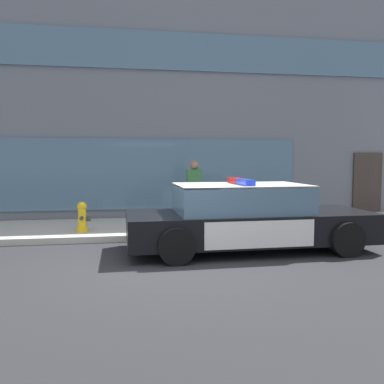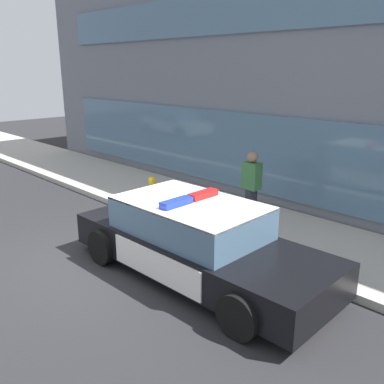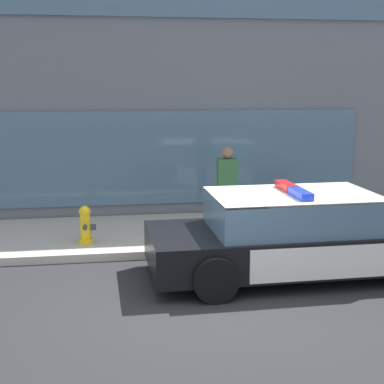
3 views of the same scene
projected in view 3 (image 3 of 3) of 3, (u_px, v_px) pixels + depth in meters
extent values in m
plane|color=#262628|center=(202.00, 300.00, 8.30)|extent=(48.00, 48.00, 0.00)
cube|color=#B2ADA3|center=(174.00, 233.00, 11.61)|extent=(48.00, 2.86, 0.15)
cube|color=slate|center=(164.00, 69.00, 17.43)|extent=(21.95, 10.26, 7.03)
cube|color=slate|center=(70.00, 160.00, 12.43)|extent=(13.17, 0.08, 2.10)
cube|color=black|center=(303.00, 245.00, 9.29)|extent=(5.11, 1.95, 0.60)
cube|color=silver|center=(197.00, 241.00, 8.96)|extent=(1.45, 1.84, 0.05)
cube|color=silver|center=(279.00, 231.00, 10.18)|extent=(2.13, 0.07, 0.51)
cube|color=silver|center=(319.00, 263.00, 8.36)|extent=(2.13, 0.07, 0.51)
cube|color=yellow|center=(279.00, 231.00, 10.20)|extent=(0.22, 0.02, 0.26)
cube|color=slate|center=(292.00, 212.00, 9.14)|extent=(2.67, 1.72, 0.60)
cube|color=silver|center=(293.00, 195.00, 9.09)|extent=(2.67, 1.72, 0.04)
cube|color=red|center=(286.00, 186.00, 9.39)|extent=(0.21, 0.63, 0.11)
cube|color=blue|center=(301.00, 194.00, 8.75)|extent=(0.21, 0.63, 0.11)
cylinder|color=black|center=(370.00, 235.00, 10.50)|extent=(0.68, 0.23, 0.68)
cylinder|color=black|center=(193.00, 244.00, 9.94)|extent=(0.68, 0.23, 0.68)
cylinder|color=black|center=(216.00, 280.00, 8.14)|extent=(0.68, 0.23, 0.68)
cylinder|color=gold|center=(86.00, 241.00, 10.63)|extent=(0.28, 0.28, 0.10)
cylinder|color=gold|center=(85.00, 227.00, 10.57)|extent=(0.19, 0.19, 0.45)
sphere|color=gold|center=(85.00, 211.00, 10.52)|extent=(0.22, 0.22, 0.22)
cylinder|color=#333338|center=(85.00, 207.00, 10.50)|extent=(0.06, 0.06, 0.05)
cylinder|color=#333338|center=(85.00, 227.00, 10.43)|extent=(0.09, 0.10, 0.09)
cylinder|color=#333338|center=(85.00, 224.00, 10.71)|extent=(0.09, 0.10, 0.09)
cylinder|color=#333338|center=(93.00, 227.00, 10.60)|extent=(0.10, 0.12, 0.12)
cylinder|color=#23232D|center=(227.00, 209.00, 11.56)|extent=(0.28, 0.28, 0.85)
cube|color=#336638|center=(227.00, 174.00, 11.42)|extent=(0.41, 0.28, 0.62)
sphere|color=#8C664C|center=(228.00, 153.00, 11.34)|extent=(0.24, 0.24, 0.24)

